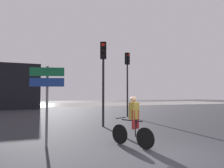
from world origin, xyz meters
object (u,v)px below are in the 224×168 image
traffic_light_far_right (127,73)px  traffic_light_center (103,68)px  cyclist (133,121)px  direction_sign_post (47,91)px

traffic_light_far_right → traffic_light_center: 5.42m
traffic_light_center → cyclist: traffic_light_center is taller
direction_sign_post → traffic_light_center: bearing=-115.6°
traffic_light_center → direction_sign_post: bearing=71.5°
traffic_light_center → cyclist: (-0.65, -4.54, -2.29)m
traffic_light_center → direction_sign_post: 4.92m
traffic_light_far_right → traffic_light_center: traffic_light_far_right is taller
direction_sign_post → cyclist: bearing=174.7°
traffic_light_center → direction_sign_post: (-3.23, -3.47, -1.32)m
traffic_light_far_right → cyclist: 9.95m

